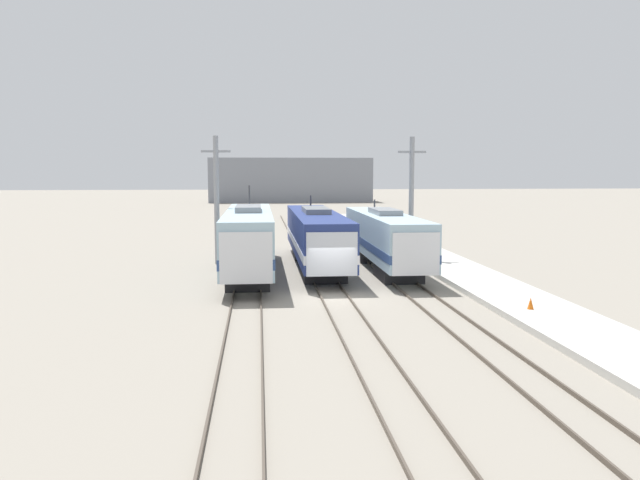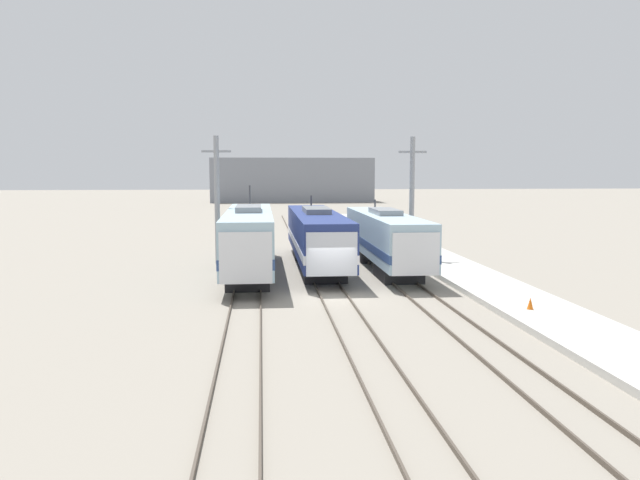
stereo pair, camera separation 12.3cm
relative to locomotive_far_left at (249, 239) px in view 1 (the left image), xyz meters
The scene contains 12 objects.
ground_plane 9.46m from the locomotive_far_left, 60.44° to the right, with size 400.00×400.00×0.00m, color gray.
rail_pair_far_left 8.28m from the locomotive_far_left, 90.00° to the right, with size 1.51×120.00×0.15m.
rail_pair_center 9.44m from the locomotive_far_left, 60.44° to the right, with size 1.51×120.00×0.15m.
rail_pair_far_right 12.28m from the locomotive_far_left, 41.40° to the right, with size 1.51×120.00×0.15m.
locomotive_far_left is the anchor object (origin of this frame).
locomotive_center 5.07m from the locomotive_far_left, 26.49° to the left, with size 3.04×19.21×4.77m.
locomotive_far_right 9.11m from the locomotive_far_left, ahead, with size 2.87×17.09×4.52m.
catenary_tower_left 5.75m from the locomotive_far_left, 116.10° to the left, with size 2.04×0.37×9.03m.
catenary_tower_right 12.80m from the locomotive_far_left, 21.89° to the left, with size 2.04×0.37×9.03m.
platform 15.87m from the locomotive_far_left, 30.54° to the right, with size 4.00×120.00×0.30m.
traffic_cone 18.31m from the locomotive_far_left, 44.76° to the right, with size 0.29×0.29×0.54m.
depot_building 96.76m from the locomotive_far_left, 85.55° to the left, with size 34.71×9.72×9.45m.
Camera 1 is at (-3.85, -31.67, 6.54)m, focal length 35.00 mm.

